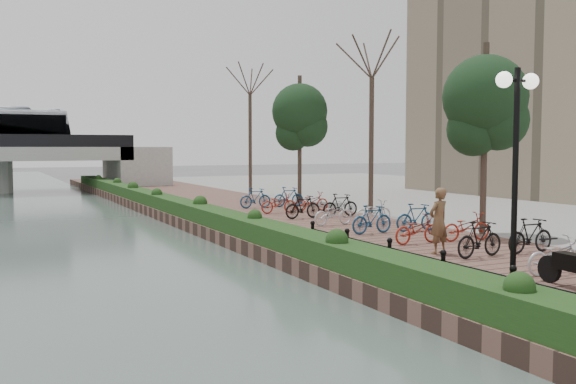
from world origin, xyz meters
TOP-DOWN VIEW (x-y plane):
  - ground at (0.00, 0.00)m, footprint 220.00×220.00m
  - promenade at (4.00, 17.50)m, footprint 8.00×75.00m
  - inland_pavement at (20.00, 17.50)m, footprint 24.00×75.00m
  - hedge at (0.60, 20.00)m, footprint 1.10×56.00m
  - chain_fence at (1.40, 2.00)m, footprint 0.10×14.10m
  - lamppost at (2.06, 1.67)m, footprint 1.02×0.32m
  - motorcycle at (3.71, 1.60)m, footprint 0.58×1.64m
  - pedestrian at (4.00, 6.39)m, footprint 0.76×0.59m
  - bicycle_parking at (5.50, 11.86)m, footprint 2.40×19.89m
  - street_trees at (8.00, 12.68)m, footprint 3.20×37.12m

SIDE VIEW (x-z plane):
  - ground at x=0.00m, z-range 0.00..0.00m
  - promenade at x=4.00m, z-range 0.00..0.50m
  - inland_pavement at x=20.00m, z-range 0.00..0.50m
  - hedge at x=0.60m, z-range 0.50..1.10m
  - chain_fence at x=1.40m, z-range 0.50..1.20m
  - bicycle_parking at x=5.50m, z-range 0.47..1.47m
  - motorcycle at x=3.71m, z-range 0.50..1.51m
  - pedestrian at x=4.00m, z-range 0.50..2.36m
  - street_trees at x=8.00m, z-range 0.29..7.09m
  - lamppost at x=2.06m, z-range 1.53..6.07m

